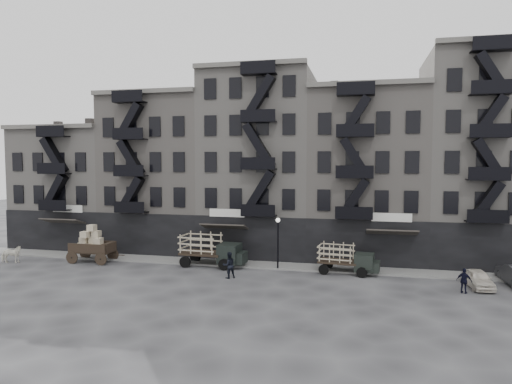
% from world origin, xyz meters
% --- Properties ---
extents(ground, '(140.00, 140.00, 0.00)m').
position_xyz_m(ground, '(0.00, 0.00, 0.00)').
color(ground, '#38383A').
rests_on(ground, ground).
extents(sidewalk, '(55.00, 2.50, 0.15)m').
position_xyz_m(sidewalk, '(0.00, 3.75, 0.07)').
color(sidewalk, slate).
rests_on(sidewalk, ground).
extents(building_west, '(10.00, 11.35, 13.20)m').
position_xyz_m(building_west, '(-20.00, 9.83, 6.00)').
color(building_west, gray).
rests_on(building_west, ground).
extents(building_midwest, '(10.00, 11.35, 16.20)m').
position_xyz_m(building_midwest, '(-10.00, 9.83, 7.50)').
color(building_midwest, gray).
rests_on(building_midwest, ground).
extents(building_center, '(10.00, 11.35, 18.20)m').
position_xyz_m(building_center, '(-0.00, 9.82, 8.50)').
color(building_center, gray).
rests_on(building_center, ground).
extents(building_mideast, '(10.00, 11.35, 16.20)m').
position_xyz_m(building_mideast, '(10.00, 9.83, 7.50)').
color(building_mideast, gray).
rests_on(building_mideast, ground).
extents(building_east, '(10.00, 11.35, 19.20)m').
position_xyz_m(building_east, '(20.00, 9.82, 9.00)').
color(building_east, gray).
rests_on(building_east, ground).
extents(lamp_post, '(0.36, 0.36, 4.28)m').
position_xyz_m(lamp_post, '(3.00, 2.60, 2.78)').
color(lamp_post, black).
rests_on(lamp_post, ground).
extents(horse, '(1.98, 1.38, 1.53)m').
position_xyz_m(horse, '(-20.10, -0.19, 0.76)').
color(horse, silver).
rests_on(horse, ground).
extents(wagon, '(3.87, 2.10, 3.26)m').
position_xyz_m(wagon, '(-13.50, 1.76, 1.86)').
color(wagon, black).
rests_on(wagon, ground).
extents(stake_truck_west, '(5.66, 2.58, 2.78)m').
position_xyz_m(stake_truck_west, '(-2.71, 2.59, 1.59)').
color(stake_truck_west, black).
rests_on(stake_truck_west, ground).
extents(stake_truck_east, '(4.85, 2.39, 2.35)m').
position_xyz_m(stake_truck_east, '(8.51, 2.59, 1.34)').
color(stake_truck_east, black).
rests_on(stake_truck_east, ground).
extents(car_east, '(1.78, 3.77, 1.25)m').
position_xyz_m(car_east, '(17.68, 0.69, 0.62)').
color(car_east, beige).
rests_on(car_east, ground).
extents(pedestrian_mid, '(1.24, 1.19, 2.01)m').
position_xyz_m(pedestrian_mid, '(-0.16, -0.80, 1.01)').
color(pedestrian_mid, black).
rests_on(pedestrian_mid, ground).
extents(policeman, '(1.08, 0.82, 1.71)m').
position_xyz_m(policeman, '(16.40, -1.07, 0.86)').
color(policeman, black).
rests_on(policeman, ground).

